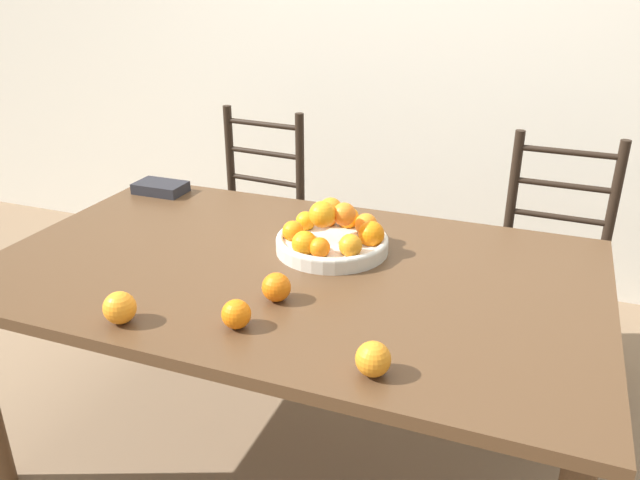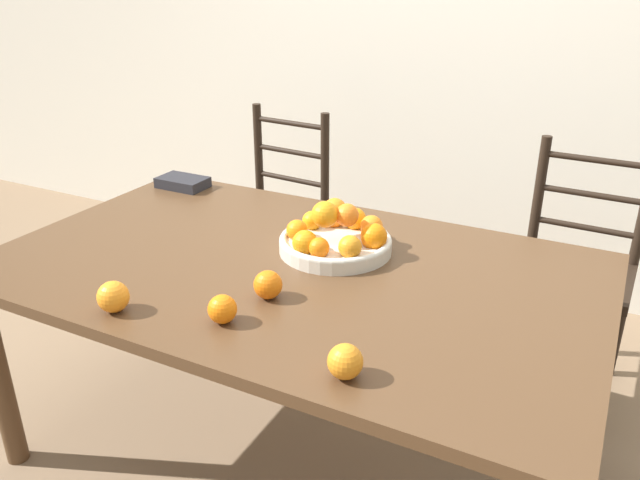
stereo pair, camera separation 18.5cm
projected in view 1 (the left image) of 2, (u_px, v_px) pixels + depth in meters
ground_plane at (295, 452)px, 2.16m from camera, size 12.00×12.00×0.00m
wall_back at (420, 22)px, 3.01m from camera, size 8.00×0.06×2.60m
dining_table at (292, 288)px, 1.90m from camera, size 1.81×1.09×0.72m
fruit_bowl at (333, 236)px, 1.96m from camera, size 0.35×0.35×0.18m
orange_loose_0 at (276, 287)px, 1.66m from camera, size 0.08×0.08×0.08m
orange_loose_1 at (373, 359)px, 1.36m from camera, size 0.08×0.08×0.08m
orange_loose_2 at (236, 314)px, 1.54m from camera, size 0.07×0.07×0.07m
orange_loose_3 at (120, 308)px, 1.56m from camera, size 0.08×0.08×0.08m
chair_left at (251, 218)px, 2.90m from camera, size 0.45×0.43×0.96m
chair_right at (550, 263)px, 2.46m from camera, size 0.44×0.42×0.96m
book_stack at (161, 188)px, 2.47m from camera, size 0.20×0.12×0.04m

